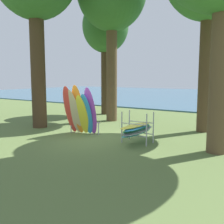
{
  "coord_description": "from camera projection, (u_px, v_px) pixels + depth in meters",
  "views": [
    {
      "loc": [
        7.05,
        -9.05,
        2.63
      ],
      "look_at": [
        0.55,
        0.71,
        1.1
      ],
      "focal_mm": 43.55,
      "sensor_mm": 36.0,
      "label": 1
    }
  ],
  "objects": [
    {
      "name": "tree_far_right_back",
      "position": [
        105.0,
        29.0,
        18.53
      ],
      "size": [
        3.15,
        3.15,
        7.88
      ],
      "color": "#42301E",
      "rests_on": "ground"
    },
    {
      "name": "ground_plane",
      "position": [
        92.0,
        138.0,
        11.69
      ],
      "size": [
        80.0,
        80.0,
        0.0
      ],
      "primitive_type": "plane",
      "color": "#566B38"
    },
    {
      "name": "leaning_board_pile",
      "position": [
        80.0,
        112.0,
        12.3
      ],
      "size": [
        1.65,
        1.22,
        2.28
      ],
      "color": "red",
      "rests_on": "ground"
    },
    {
      "name": "board_storage_rack",
      "position": [
        137.0,
        129.0,
        10.83
      ],
      "size": [
        1.15,
        2.13,
        1.25
      ],
      "color": "#9EA0A5",
      "rests_on": "ground"
    }
  ]
}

